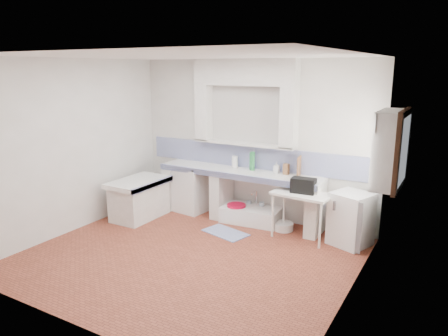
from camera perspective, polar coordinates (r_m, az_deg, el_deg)
The scene contains 36 objects.
floor at distance 6.28m, azimuth -4.66°, elevation -11.68°, with size 4.50×4.50×0.00m, color brown.
ceiling at distance 5.69m, azimuth -5.21°, elevation 14.81°, with size 4.50×4.50×0.00m, color white.
wall_back at distance 7.52m, azimuth 3.81°, elevation 3.75°, with size 4.50×4.50×0.00m, color silver.
wall_front at distance 4.39m, azimuth -19.99°, elevation -4.00°, with size 4.50×4.50×0.00m, color silver.
wall_left at distance 7.33m, azimuth -19.55°, elevation 2.75°, with size 4.50×4.50×0.00m, color silver.
wall_right at distance 4.93m, azimuth 17.11°, elevation -1.93°, with size 4.50×4.50×0.00m, color silver.
alcove_mass at distance 7.35m, azimuth 2.80°, elevation 12.74°, with size 1.90×0.25×0.45m, color silver.
window_frame at distance 6.01m, azimuth 21.49°, elevation 2.36°, with size 0.35×0.86×1.06m, color #381F12.
lace_valance at distance 5.98m, azimuth 20.42°, elevation 6.09°, with size 0.01×0.84×0.24m, color white.
counter_slab at distance 7.41m, azimuth 2.03°, elevation -0.64°, with size 3.00×0.60×0.08m, color white.
counter_lip at distance 7.18m, azimuth 0.98°, elevation -1.10°, with size 3.00×0.04×0.10m, color navy.
counter_pier_left at distance 8.26m, azimuth -6.61°, elevation -2.49°, with size 0.20×0.55×0.82m, color silver.
counter_pier_mid at distance 7.70m, azimuth -0.30°, elevation -3.58°, with size 0.20×0.55×0.82m, color silver.
counter_pier_right at distance 7.02m, azimuth 12.19°, elevation -5.57°, with size 0.20×0.55×0.82m, color silver.
peninsula_top at distance 7.71m, azimuth -11.39°, elevation -1.88°, with size 0.70×1.10×0.08m, color white.
peninsula_base at distance 7.81m, azimuth -11.27°, elevation -4.36°, with size 0.60×1.00×0.62m, color silver.
peninsula_lip at distance 7.51m, azimuth -9.49°, elevation -2.22°, with size 0.04×1.10×0.10m, color navy.
backsplash at distance 7.56m, azimuth 3.73°, elevation 1.49°, with size 4.27×0.03×0.40m, color navy.
stove at distance 8.04m, azimuth -4.37°, elevation -2.81°, with size 0.59×0.57×0.84m, color white.
sink at distance 7.51m, azimuth 3.67°, elevation -6.37°, with size 1.01×0.55×0.24m, color white.
side_table at distance 6.83m, azimuth 10.31°, elevation -6.33°, with size 0.90×0.50×0.04m, color white.
fridge at distance 6.77m, azimuth 16.69°, elevation -6.57°, with size 0.53×0.53×0.82m, color white.
bucket_red at distance 7.52m, azimuth 1.67°, elevation -6.04°, with size 0.33×0.33×0.31m, color #BA062A.
bucket_orange at distance 7.43m, azimuth 3.85°, elevation -6.58°, with size 0.26×0.26×0.25m, color #DA4520.
bucket_blue at distance 7.35m, azimuth 5.20°, elevation -6.74°, with size 0.28×0.28×0.27m, color blue.
basin_white at distance 7.22m, azimuth 8.00°, elevation -7.77°, with size 0.33×0.33×0.13m, color white.
water_bottle_a at distance 7.68m, azimuth 3.37°, elevation -5.57°, with size 0.09×0.09×0.32m, color silver.
water_bottle_b at distance 7.58m, azimuth 5.05°, elevation -5.82°, with size 0.09×0.09×0.34m, color silver.
black_bag at distance 6.70m, azimuth 10.62°, elevation -2.33°, with size 0.37×0.21×0.23m, color black.
green_bottle_a at distance 7.43m, azimuth 3.71°, elevation 0.94°, with size 0.07×0.07×0.32m, color #26793C.
green_bottle_b at distance 7.38m, azimuth 3.87°, elevation 0.91°, with size 0.07×0.07×0.33m, color #26793C.
knife_block at distance 7.19m, azimuth 8.35°, elevation -0.15°, with size 0.09×0.07×0.18m, color #906139.
cutting_board at distance 7.09m, azimuth 10.04°, elevation 0.22°, with size 0.02×0.24×0.33m, color #906139.
paper_towel at distance 7.59m, azimuth 1.46°, elevation 0.83°, with size 0.11×0.11×0.21m, color white.
soap_bottle at distance 7.25m, azimuth 7.06°, elevation 0.07°, with size 0.09×0.09×0.20m, color white.
rug at distance 7.05m, azimuth 0.19°, elevation -8.68°, with size 0.74×0.42×0.01m, color #334695.
Camera 1 is at (3.26, -4.66, 2.65)m, focal length 34.02 mm.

